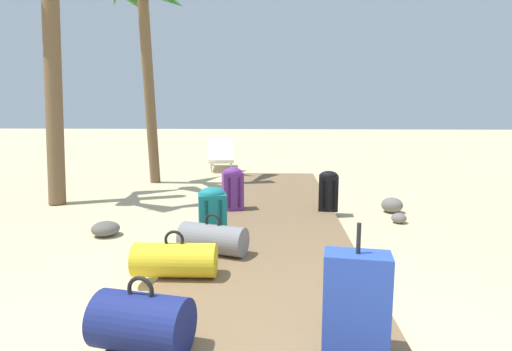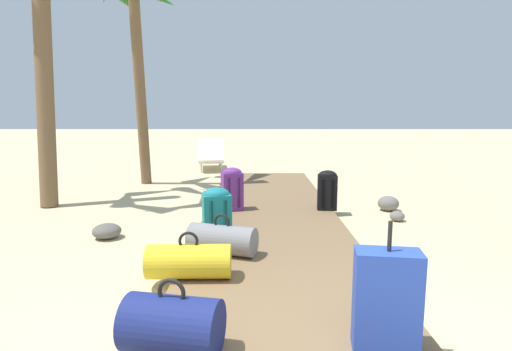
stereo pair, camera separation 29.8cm
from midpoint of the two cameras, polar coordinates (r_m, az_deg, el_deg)
The scene contains 14 objects.
ground_plane at distance 4.75m, azimuth 3.59°, elevation -8.71°, with size 60.00×60.00×0.00m, color #CCB789.
boardwalk at distance 5.46m, azimuth 3.54°, elevation -5.93°, with size 1.75×7.50×0.08m, color brown.
backpack_teal at distance 4.64m, azimuth -4.28°, elevation -4.63°, with size 0.36×0.32×0.52m.
backpack_purple at distance 5.68m, azimuth -1.76°, elevation -1.69°, with size 0.33×0.30×0.59m.
duffel_bag_grey at distance 3.98m, azimuth -3.88°, elevation -8.81°, with size 0.71×0.47×0.39m.
suitcase_blue at distance 2.48m, azimuth 17.31°, elevation -16.79°, with size 0.39×0.24×0.76m.
backpack_black at distance 5.74m, azimuth 11.54°, elevation -1.98°, with size 0.28×0.24×0.55m.
duffel_bag_navy at distance 2.52m, azimuth -12.19°, elevation -19.41°, with size 0.59×0.43×0.44m.
duffel_bag_yellow at distance 3.48m, azimuth -8.82°, elevation -11.57°, with size 0.69×0.30×0.39m.
palm_tree_far_left at distance 8.48m, azimuth -13.66°, elevation 21.99°, with size 1.93×2.00×4.21m.
lounge_chair at distance 10.25m, azimuth -4.02°, elevation 2.66°, with size 0.79×1.59×0.80m.
rock_left_near at distance 5.06m, azimuth -18.67°, elevation -7.06°, with size 0.32×0.32×0.17m, color #5B5651.
rock_right_far at distance 5.70m, azimuth 20.75°, elevation -5.59°, with size 0.19×0.19×0.13m, color slate.
rock_right_mid at distance 6.24m, azimuth 19.77°, elevation -3.91°, with size 0.29×0.30×0.22m, color slate.
Camera 1 is at (0.10, -1.52, 1.43)m, focal length 28.66 mm.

